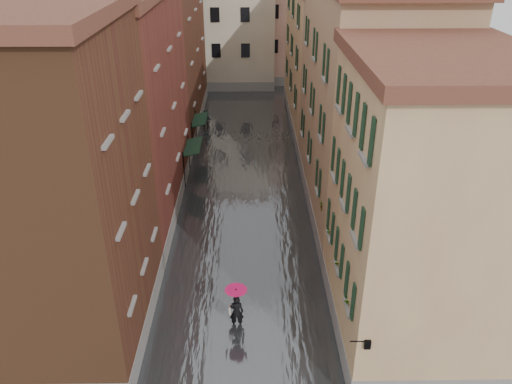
{
  "coord_description": "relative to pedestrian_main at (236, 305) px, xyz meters",
  "views": [
    {
      "loc": [
        0.39,
        -18.57,
        15.5
      ],
      "look_at": [
        0.7,
        5.13,
        3.0
      ],
      "focal_mm": 35.0,
      "sensor_mm": 36.0,
      "label": 1
    }
  ],
  "objects": [
    {
      "name": "ground",
      "position": [
        0.24,
        1.91,
        -1.26
      ],
      "size": [
        120.0,
        120.0,
        0.0
      ],
      "primitive_type": "plane",
      "color": "#5D5D60",
      "rests_on": "ground"
    },
    {
      "name": "building_end_pink",
      "position": [
        6.24,
        41.91,
        4.74
      ],
      "size": [
        10.0,
        9.0,
        12.0
      ],
      "primitive_type": "cube",
      "color": "#D0A192",
      "rests_on": "ground"
    },
    {
      "name": "building_end_cream",
      "position": [
        -2.76,
        39.91,
        5.24
      ],
      "size": [
        12.0,
        9.0,
        13.0
      ],
      "primitive_type": "cube",
      "color": "beige",
      "rests_on": "ground"
    },
    {
      "name": "building_right_near",
      "position": [
        7.24,
        -0.09,
        4.49
      ],
      "size": [
        6.0,
        8.0,
        11.5
      ],
      "primitive_type": "cube",
      "color": "#AD7D59",
      "rests_on": "ground"
    },
    {
      "name": "pedestrian_far",
      "position": [
        -3.11,
        24.29,
        -0.34
      ],
      "size": [
        0.97,
        0.79,
        1.84
      ],
      "primitive_type": "imported",
      "rotation": [
        0.0,
        0.0,
        -0.11
      ],
      "color": "black",
      "rests_on": "ground"
    },
    {
      "name": "wall_lantern",
      "position": [
        4.57,
        -4.09,
        1.75
      ],
      "size": [
        0.71,
        0.22,
        0.35
      ],
      "color": "black",
      "rests_on": "ground"
    },
    {
      "name": "awning_far",
      "position": [
        -3.25,
        19.96,
        1.21
      ],
      "size": [
        1.09,
        3.01,
        2.8
      ],
      "color": "#152F1E",
      "rests_on": "ground"
    },
    {
      "name": "building_left_far",
      "position": [
        -6.76,
        25.91,
        5.74
      ],
      "size": [
        6.0,
        16.0,
        14.0
      ],
      "primitive_type": "cube",
      "color": "brown",
      "rests_on": "ground"
    },
    {
      "name": "pedestrian_main",
      "position": [
        0.0,
        0.0,
        0.0
      ],
      "size": [
        0.98,
        0.98,
        2.06
      ],
      "color": "black",
      "rests_on": "ground"
    },
    {
      "name": "floodwater",
      "position": [
        0.24,
        14.91,
        -1.16
      ],
      "size": [
        10.0,
        60.0,
        0.2
      ],
      "primitive_type": "cube",
      "color": "#404347",
      "rests_on": "ground"
    },
    {
      "name": "window_planters",
      "position": [
        4.36,
        1.36,
        2.25
      ],
      "size": [
        0.59,
        8.27,
        0.84
      ],
      "color": "brown",
      "rests_on": "ground"
    },
    {
      "name": "awning_near",
      "position": [
        -3.25,
        14.57,
        1.21
      ],
      "size": [
        1.09,
        3.04,
        2.8
      ],
      "color": "#152F1E",
      "rests_on": "ground"
    },
    {
      "name": "building_right_far",
      "position": [
        7.24,
        25.91,
        4.49
      ],
      "size": [
        6.0,
        16.0,
        11.5
      ],
      "primitive_type": "cube",
      "color": "#AD7D59",
      "rests_on": "ground"
    },
    {
      "name": "building_left_mid",
      "position": [
        -6.76,
        10.91,
        4.99
      ],
      "size": [
        6.0,
        14.0,
        12.5
      ],
      "primitive_type": "cube",
      "color": "brown",
      "rests_on": "ground"
    },
    {
      "name": "building_right_mid",
      "position": [
        7.24,
        10.91,
        5.24
      ],
      "size": [
        6.0,
        14.0,
        13.0
      ],
      "primitive_type": "cube",
      "color": "#9C7B5E",
      "rests_on": "ground"
    },
    {
      "name": "building_left_near",
      "position": [
        -6.76,
        -0.09,
        5.24
      ],
      "size": [
        6.0,
        8.0,
        13.0
      ],
      "primitive_type": "cube",
      "color": "brown",
      "rests_on": "ground"
    }
  ]
}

